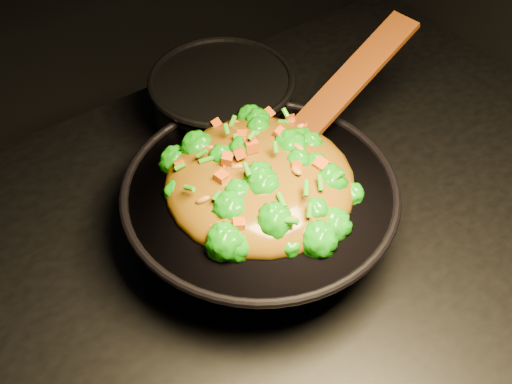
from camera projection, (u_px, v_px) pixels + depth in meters
stovetop at (291, 365)px, 1.33m from camera, size 1.20×0.90×0.90m
wok at (260, 214)px, 0.95m from camera, size 0.44×0.44×0.11m
stir_fry at (260, 161)px, 0.88m from camera, size 0.27×0.27×0.09m
spatula at (338, 93)px, 0.97m from camera, size 0.31×0.09×0.13m
back_pot at (223, 108)px, 1.10m from camera, size 0.28×0.28×0.13m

